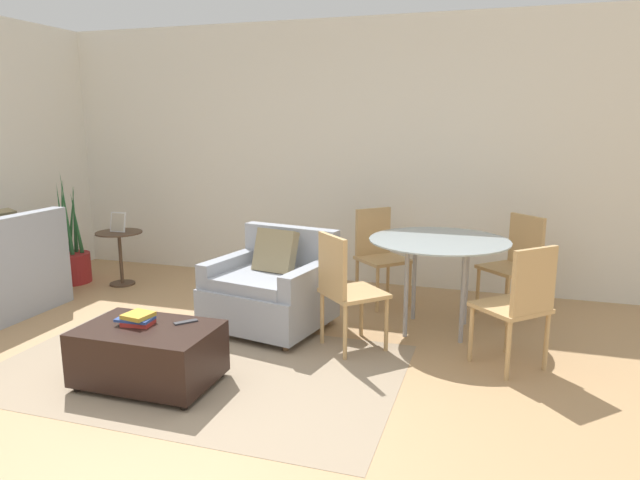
% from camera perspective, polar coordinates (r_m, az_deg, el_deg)
% --- Properties ---
extents(ground_plane, '(20.00, 20.00, 0.00)m').
position_cam_1_polar(ground_plane, '(3.55, -16.68, -17.61)').
color(ground_plane, tan).
extents(wall_back, '(12.00, 0.06, 2.75)m').
position_cam_1_polar(wall_back, '(6.18, 0.40, 8.61)').
color(wall_back, white).
rests_on(wall_back, ground_plane).
extents(area_rug, '(2.84, 1.75, 0.01)m').
position_cam_1_polar(area_rug, '(4.22, -12.16, -12.44)').
color(area_rug, gray).
rests_on(area_rug, ground_plane).
extents(armchair, '(1.05, 1.00, 0.84)m').
position_cam_1_polar(armchair, '(4.82, -4.84, -4.93)').
color(armchair, '#999EA8').
rests_on(armchair, ground_plane).
extents(ottoman, '(0.89, 0.58, 0.40)m').
position_cam_1_polar(ottoman, '(4.00, -16.74, -10.76)').
color(ottoman, black).
rests_on(ottoman, ground_plane).
extents(book_stack, '(0.24, 0.19, 0.08)m').
position_cam_1_polar(book_stack, '(3.99, -17.81, -7.52)').
color(book_stack, '#B72D28').
rests_on(book_stack, ottoman).
extents(tv_remote_primary, '(0.14, 0.15, 0.01)m').
position_cam_1_polar(tv_remote_primary, '(3.95, -13.27, -7.98)').
color(tv_remote_primary, '#333338').
rests_on(tv_remote_primary, ottoman).
extents(potted_plant, '(0.40, 0.40, 1.21)m').
position_cam_1_polar(potted_plant, '(6.73, -23.66, -1.80)').
color(potted_plant, maroon).
rests_on(potted_plant, ground_plane).
extents(side_table, '(0.48, 0.48, 0.58)m').
position_cam_1_polar(side_table, '(6.40, -19.38, -0.69)').
color(side_table, '#4C3828').
rests_on(side_table, ground_plane).
extents(picture_frame, '(0.18, 0.07, 0.21)m').
position_cam_1_polar(picture_frame, '(6.35, -19.55, 1.69)').
color(picture_frame, silver).
rests_on(picture_frame, side_table).
extents(dining_table, '(1.14, 1.14, 0.78)m').
position_cam_1_polar(dining_table, '(4.74, 11.79, -0.95)').
color(dining_table, '#99A8AD').
rests_on(dining_table, ground_plane).
extents(dining_chair_near_left, '(0.59, 0.59, 0.90)m').
position_cam_1_polar(dining_chair_near_left, '(4.29, 2.42, -4.44)').
color(dining_chair_near_left, tan).
rests_on(dining_chair_near_left, ground_plane).
extents(dining_chair_near_right, '(0.59, 0.59, 0.90)m').
position_cam_1_polar(dining_chair_near_right, '(4.16, 19.42, -5.64)').
color(dining_chair_near_right, tan).
rests_on(dining_chair_near_right, ground_plane).
extents(dining_chair_far_left, '(0.59, 0.59, 0.90)m').
position_cam_1_polar(dining_chair_far_left, '(5.48, 5.86, -0.93)').
color(dining_chair_far_left, tan).
rests_on(dining_chair_far_left, ground_plane).
extents(dining_chair_far_right, '(0.59, 0.59, 0.90)m').
position_cam_1_polar(dining_chair_far_right, '(5.38, 19.08, -1.77)').
color(dining_chair_far_right, tan).
rests_on(dining_chair_far_right, ground_plane).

